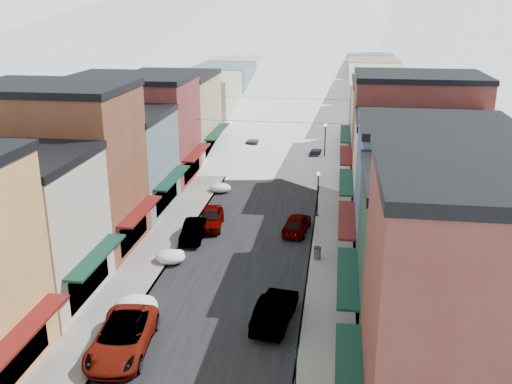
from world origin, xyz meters
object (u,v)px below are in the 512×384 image
(car_green_sedan, at_px, (275,310))
(trash_can, at_px, (317,253))
(car_dark_hatch, at_px, (194,230))
(car_silver_sedan, at_px, (211,218))
(car_white_suv, at_px, (122,338))
(streetlamp_near, at_px, (318,188))

(car_green_sedan, xyz_separation_m, trash_can, (2.10, 8.82, -0.23))
(car_dark_hatch, height_order, car_green_sedan, car_green_sedan)
(car_green_sedan, distance_m, trash_can, 9.07)
(car_dark_hatch, bearing_deg, car_silver_sedan, 70.26)
(car_white_suv, height_order, trash_can, car_white_suv)
(car_green_sedan, bearing_deg, car_dark_hatch, -48.55)
(car_dark_hatch, bearing_deg, trash_can, -18.02)
(car_green_sedan, relative_size, trash_can, 5.58)
(car_white_suv, bearing_deg, car_silver_sedan, 82.19)
(car_dark_hatch, height_order, streetlamp_near, streetlamp_near)
(streetlamp_near, bearing_deg, car_green_sedan, -95.47)
(car_white_suv, height_order, car_silver_sedan, car_white_suv)
(car_green_sedan, bearing_deg, streetlamp_near, -88.26)
(car_dark_hatch, xyz_separation_m, trash_can, (9.90, -2.64, -0.11))
(car_dark_hatch, bearing_deg, streetlamp_near, 30.43)
(car_white_suv, bearing_deg, streetlamp_near, 61.22)
(car_white_suv, bearing_deg, car_green_sedan, 22.51)
(car_green_sedan, bearing_deg, car_silver_sedan, -56.45)
(car_white_suv, relative_size, car_silver_sedan, 1.31)
(car_green_sedan, relative_size, streetlamp_near, 1.30)
(car_green_sedan, bearing_deg, car_white_suv, 35.01)
(car_silver_sedan, distance_m, streetlamp_near, 9.60)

